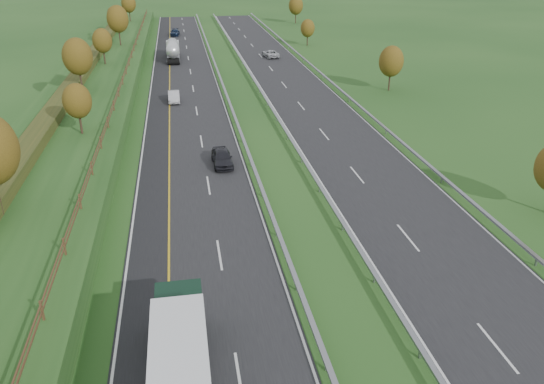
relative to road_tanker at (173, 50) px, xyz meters
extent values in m
plane|color=#204819|center=(9.54, -39.22, -1.86)|extent=(400.00, 400.00, 0.00)
cube|color=black|center=(1.54, -34.22, -1.84)|extent=(10.50, 200.00, 0.04)
cube|color=black|center=(18.04, -34.22, -1.84)|extent=(10.50, 200.00, 0.04)
cube|color=black|center=(-2.21, -34.22, -1.84)|extent=(3.00, 200.00, 0.04)
cube|color=silver|center=(-3.51, -34.22, -1.81)|extent=(0.15, 200.00, 0.01)
cube|color=gold|center=(-0.71, -34.22, -1.81)|extent=(0.15, 200.00, 0.01)
cube|color=silver|center=(6.59, -34.22, -1.81)|extent=(0.15, 200.00, 0.01)
cube|color=silver|center=(12.99, -34.22, -1.81)|extent=(0.15, 200.00, 0.01)
cube|color=silver|center=(23.09, -34.22, -1.81)|extent=(0.15, 200.00, 0.01)
cube|color=silver|center=(2.79, -83.22, -1.81)|extent=(0.15, 4.00, 0.01)
cube|color=silver|center=(16.79, -83.22, -1.81)|extent=(0.15, 4.00, 0.01)
cube|color=silver|center=(2.79, -71.22, -1.81)|extent=(0.15, 4.00, 0.01)
cube|color=silver|center=(16.79, -71.22, -1.81)|extent=(0.15, 4.00, 0.01)
cube|color=silver|center=(2.79, -59.22, -1.81)|extent=(0.15, 4.00, 0.01)
cube|color=silver|center=(16.79, -59.22, -1.81)|extent=(0.15, 4.00, 0.01)
cube|color=silver|center=(2.79, -47.22, -1.81)|extent=(0.15, 4.00, 0.01)
cube|color=silver|center=(16.79, -47.22, -1.81)|extent=(0.15, 4.00, 0.01)
cube|color=silver|center=(2.79, -35.22, -1.81)|extent=(0.15, 4.00, 0.01)
cube|color=silver|center=(16.79, -35.22, -1.81)|extent=(0.15, 4.00, 0.01)
cube|color=silver|center=(2.79, -23.22, -1.81)|extent=(0.15, 4.00, 0.01)
cube|color=silver|center=(16.79, -23.22, -1.81)|extent=(0.15, 4.00, 0.01)
cube|color=silver|center=(2.79, -11.22, -1.81)|extent=(0.15, 4.00, 0.01)
cube|color=silver|center=(16.79, -11.22, -1.81)|extent=(0.15, 4.00, 0.01)
cube|color=silver|center=(2.79, 0.78, -1.81)|extent=(0.15, 4.00, 0.01)
cube|color=silver|center=(16.79, 0.78, -1.81)|extent=(0.15, 4.00, 0.01)
cube|color=silver|center=(2.79, 12.78, -1.81)|extent=(0.15, 4.00, 0.01)
cube|color=silver|center=(16.79, 12.78, -1.81)|extent=(0.15, 4.00, 0.01)
cube|color=silver|center=(2.79, 24.78, -1.81)|extent=(0.15, 4.00, 0.01)
cube|color=silver|center=(16.79, 24.78, -1.81)|extent=(0.15, 4.00, 0.01)
cube|color=silver|center=(2.79, 36.78, -1.81)|extent=(0.15, 4.00, 0.01)
cube|color=silver|center=(16.79, 36.78, -1.81)|extent=(0.15, 4.00, 0.01)
cube|color=silver|center=(2.79, 48.78, -1.81)|extent=(0.15, 4.00, 0.01)
cube|color=silver|center=(16.79, 48.78, -1.81)|extent=(0.15, 4.00, 0.01)
cube|color=silver|center=(2.79, 60.78, -1.81)|extent=(0.15, 4.00, 0.01)
cube|color=silver|center=(16.79, 60.78, -1.81)|extent=(0.15, 4.00, 0.01)
cube|color=#204819|center=(-11.46, -34.22, -0.86)|extent=(12.00, 200.00, 2.00)
cube|color=#2D3817|center=(-13.46, -34.22, 0.69)|extent=(2.20, 180.00, 1.10)
cube|color=#422B19|center=(-6.96, -34.22, 0.69)|extent=(0.08, 184.00, 0.10)
cube|color=#422B19|center=(-6.96, -34.22, 1.09)|extent=(0.08, 184.00, 0.10)
cube|color=#422B19|center=(-6.96, -79.22, 0.74)|extent=(0.12, 0.12, 1.20)
cube|color=#422B19|center=(-6.96, -72.72, 0.74)|extent=(0.12, 0.12, 1.20)
cube|color=#422B19|center=(-6.96, -66.22, 0.74)|extent=(0.12, 0.12, 1.20)
cube|color=#422B19|center=(-6.96, -59.72, 0.74)|extent=(0.12, 0.12, 1.20)
cube|color=#422B19|center=(-6.96, -53.22, 0.74)|extent=(0.12, 0.12, 1.20)
cube|color=#422B19|center=(-6.96, -46.72, 0.74)|extent=(0.12, 0.12, 1.20)
cube|color=#422B19|center=(-6.96, -40.22, 0.74)|extent=(0.12, 0.12, 1.20)
cube|color=#422B19|center=(-6.96, -33.72, 0.74)|extent=(0.12, 0.12, 1.20)
cube|color=#422B19|center=(-6.96, -27.22, 0.74)|extent=(0.12, 0.12, 1.20)
cube|color=#422B19|center=(-6.96, -20.72, 0.74)|extent=(0.12, 0.12, 1.20)
cube|color=#422B19|center=(-6.96, -14.22, 0.74)|extent=(0.12, 0.12, 1.20)
cube|color=#422B19|center=(-6.96, -7.72, 0.74)|extent=(0.12, 0.12, 1.20)
cube|color=#422B19|center=(-6.96, -1.22, 0.74)|extent=(0.12, 0.12, 1.20)
cube|color=#422B19|center=(-6.96, 5.28, 0.74)|extent=(0.12, 0.12, 1.20)
cube|color=#422B19|center=(-6.96, 11.78, 0.74)|extent=(0.12, 0.12, 1.20)
cube|color=#422B19|center=(-6.96, 18.28, 0.74)|extent=(0.12, 0.12, 1.20)
cube|color=#422B19|center=(-6.96, 24.78, 0.74)|extent=(0.12, 0.12, 1.20)
cube|color=#422B19|center=(-6.96, 31.28, 0.74)|extent=(0.12, 0.12, 1.20)
cube|color=#422B19|center=(-6.96, 37.78, 0.74)|extent=(0.12, 0.12, 1.20)
cube|color=#422B19|center=(-6.96, 44.28, 0.74)|extent=(0.12, 0.12, 1.20)
cube|color=#422B19|center=(-6.96, 50.78, 0.74)|extent=(0.12, 0.12, 1.20)
cube|color=#422B19|center=(-6.96, 57.28, 0.74)|extent=(0.12, 0.12, 1.20)
cube|color=gray|center=(7.24, -34.22, -1.24)|extent=(0.32, 200.00, 0.18)
cube|color=gray|center=(7.24, -83.22, -1.58)|extent=(0.10, 0.14, 0.56)
cube|color=gray|center=(7.24, -76.22, -1.58)|extent=(0.10, 0.14, 0.56)
cube|color=gray|center=(7.24, -69.22, -1.58)|extent=(0.10, 0.14, 0.56)
cube|color=gray|center=(7.24, -62.22, -1.58)|extent=(0.10, 0.14, 0.56)
cube|color=gray|center=(7.24, -55.22, -1.58)|extent=(0.10, 0.14, 0.56)
cube|color=gray|center=(7.24, -48.22, -1.58)|extent=(0.10, 0.14, 0.56)
cube|color=gray|center=(7.24, -41.22, -1.58)|extent=(0.10, 0.14, 0.56)
cube|color=gray|center=(7.24, -34.22, -1.58)|extent=(0.10, 0.14, 0.56)
cube|color=gray|center=(7.24, -27.22, -1.58)|extent=(0.10, 0.14, 0.56)
cube|color=gray|center=(7.24, -20.22, -1.58)|extent=(0.10, 0.14, 0.56)
cube|color=gray|center=(7.24, -13.22, -1.58)|extent=(0.10, 0.14, 0.56)
cube|color=gray|center=(7.24, -6.22, -1.58)|extent=(0.10, 0.14, 0.56)
cube|color=gray|center=(7.24, 0.78, -1.58)|extent=(0.10, 0.14, 0.56)
cube|color=gray|center=(7.24, 7.78, -1.58)|extent=(0.10, 0.14, 0.56)
cube|color=gray|center=(7.24, 14.78, -1.58)|extent=(0.10, 0.14, 0.56)
cube|color=gray|center=(7.24, 21.78, -1.58)|extent=(0.10, 0.14, 0.56)
cube|color=gray|center=(7.24, 28.78, -1.58)|extent=(0.10, 0.14, 0.56)
cube|color=gray|center=(7.24, 35.78, -1.58)|extent=(0.10, 0.14, 0.56)
cube|color=gray|center=(7.24, 42.78, -1.58)|extent=(0.10, 0.14, 0.56)
cube|color=gray|center=(7.24, 49.78, -1.58)|extent=(0.10, 0.14, 0.56)
cube|color=gray|center=(7.24, 56.78, -1.58)|extent=(0.10, 0.14, 0.56)
cube|color=gray|center=(7.24, 63.78, -1.58)|extent=(0.10, 0.14, 0.56)
cube|color=gray|center=(12.34, -34.22, -1.24)|extent=(0.32, 200.00, 0.18)
cube|color=gray|center=(12.34, -83.22, -1.58)|extent=(0.10, 0.14, 0.56)
cube|color=gray|center=(12.34, -76.22, -1.58)|extent=(0.10, 0.14, 0.56)
cube|color=gray|center=(12.34, -69.22, -1.58)|extent=(0.10, 0.14, 0.56)
cube|color=gray|center=(12.34, -62.22, -1.58)|extent=(0.10, 0.14, 0.56)
cube|color=gray|center=(12.34, -55.22, -1.58)|extent=(0.10, 0.14, 0.56)
cube|color=gray|center=(12.34, -48.22, -1.58)|extent=(0.10, 0.14, 0.56)
cube|color=gray|center=(12.34, -41.22, -1.58)|extent=(0.10, 0.14, 0.56)
cube|color=gray|center=(12.34, -34.22, -1.58)|extent=(0.10, 0.14, 0.56)
cube|color=gray|center=(12.34, -27.22, -1.58)|extent=(0.10, 0.14, 0.56)
cube|color=gray|center=(12.34, -20.22, -1.58)|extent=(0.10, 0.14, 0.56)
cube|color=gray|center=(12.34, -13.22, -1.58)|extent=(0.10, 0.14, 0.56)
cube|color=gray|center=(12.34, -6.22, -1.58)|extent=(0.10, 0.14, 0.56)
cube|color=gray|center=(12.34, 0.78, -1.58)|extent=(0.10, 0.14, 0.56)
cube|color=gray|center=(12.34, 7.78, -1.58)|extent=(0.10, 0.14, 0.56)
cube|color=gray|center=(12.34, 14.78, -1.58)|extent=(0.10, 0.14, 0.56)
cube|color=gray|center=(12.34, 21.78, -1.58)|extent=(0.10, 0.14, 0.56)
cube|color=gray|center=(12.34, 28.78, -1.58)|extent=(0.10, 0.14, 0.56)
cube|color=gray|center=(12.34, 35.78, -1.58)|extent=(0.10, 0.14, 0.56)
cube|color=gray|center=(12.34, 42.78, -1.58)|extent=(0.10, 0.14, 0.56)
cube|color=gray|center=(12.34, 49.78, -1.58)|extent=(0.10, 0.14, 0.56)
cube|color=gray|center=(12.34, 56.78, -1.58)|extent=(0.10, 0.14, 0.56)
cube|color=gray|center=(12.34, 63.78, -1.58)|extent=(0.10, 0.14, 0.56)
cube|color=gray|center=(23.84, -34.22, -1.24)|extent=(0.32, 200.00, 0.18)
cube|color=gray|center=(23.84, -76.22, -1.58)|extent=(0.10, 0.14, 0.56)
cube|color=gray|center=(23.84, -62.22, -1.58)|extent=(0.10, 0.14, 0.56)
cube|color=gray|center=(23.84, -48.22, -1.58)|extent=(0.10, 0.14, 0.56)
cube|color=gray|center=(23.84, -34.22, -1.58)|extent=(0.10, 0.14, 0.56)
cube|color=gray|center=(23.84, -20.22, -1.58)|extent=(0.10, 0.14, 0.56)
cube|color=gray|center=(23.84, -6.22, -1.58)|extent=(0.10, 0.14, 0.56)
cube|color=gray|center=(23.84, 7.78, -1.58)|extent=(0.10, 0.14, 0.56)
cube|color=gray|center=(23.84, 21.78, -1.58)|extent=(0.10, 0.14, 0.56)
cube|color=gray|center=(23.84, 35.78, -1.58)|extent=(0.10, 0.14, 0.56)
cube|color=gray|center=(23.84, 49.78, -1.58)|extent=(0.10, 0.14, 0.56)
cube|color=gray|center=(23.84, 63.78, -1.58)|extent=(0.10, 0.14, 0.56)
cylinder|color=#2D2116|center=(-9.46, -48.22, 1.22)|extent=(0.24, 0.24, 2.16)
ellipsoid|color=#4C3810|center=(-9.46, -48.22, 3.59)|extent=(2.88, 2.88, 3.60)
cylinder|color=#2D2116|center=(-11.96, -30.22, 1.58)|extent=(0.24, 0.24, 2.88)
ellipsoid|color=#4C3810|center=(-11.96, -30.22, 4.75)|extent=(3.84, 3.84, 4.80)
cylinder|color=#2D2116|center=(-10.96, -12.22, 1.31)|extent=(0.24, 0.24, 2.34)
ellipsoid|color=#4C3810|center=(-10.96, -12.22, 3.88)|extent=(3.12, 3.12, 3.90)
cylinder|color=#2D2116|center=(-9.96, 5.78, 1.67)|extent=(0.24, 0.24, 3.06)
ellipsoid|color=#4C3810|center=(-9.96, 5.78, 5.03)|extent=(4.08, 4.08, 5.10)
cylinder|color=#2D2116|center=(-12.46, 23.78, 1.26)|extent=(0.24, 0.24, 2.25)
ellipsoid|color=#4C3810|center=(-12.46, 23.78, 3.74)|extent=(3.00, 3.00, 3.75)
cylinder|color=#2D2116|center=(-10.46, 41.78, 1.49)|extent=(0.24, 0.24, 2.70)
ellipsoid|color=#4C3810|center=(-10.46, 41.78, 4.46)|extent=(3.60, 3.60, 4.50)
cylinder|color=#2D2116|center=(31.54, -29.22, -0.51)|extent=(0.24, 0.24, 2.70)
ellipsoid|color=#4C3810|center=(31.54, -29.22, 2.46)|extent=(3.60, 3.60, 4.50)
cylinder|color=#2D2116|center=(28.54, 10.78, -0.74)|extent=(0.24, 0.24, 2.25)
ellipsoid|color=#4C3810|center=(28.54, 10.78, 1.74)|extent=(3.00, 3.00, 3.75)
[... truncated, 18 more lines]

